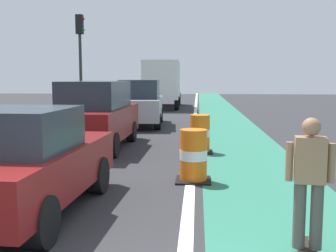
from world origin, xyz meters
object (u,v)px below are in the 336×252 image
at_px(delivery_truck_down_block, 163,81).
at_px(parked_suv_second, 96,114).
at_px(traffic_light_corner, 80,49).
at_px(traffic_barrel_front, 193,156).
at_px(parked_sedan_nearest, 22,163).
at_px(traffic_barrel_mid, 200,134).
at_px(skateboarder_on_lane, 309,182).
at_px(parked_suv_third, 140,103).
at_px(pedestrian_crossing, 94,103).

bearing_deg(delivery_truck_down_block, parked_suv_second, -92.09).
distance_m(parked_suv_second, traffic_light_corner, 8.24).
bearing_deg(traffic_barrel_front, parked_sedan_nearest, -139.13).
bearing_deg(traffic_barrel_mid, skateboarder_on_lane, -79.45).
xyz_separation_m(parked_suv_second, parked_suv_third, (0.53, 5.95, 0.00)).
bearing_deg(parked_suv_third, pedestrian_crossing, 141.08).
bearing_deg(traffic_barrel_mid, parked_suv_second, 170.85).
bearing_deg(pedestrian_crossing, parked_suv_second, -75.31).
relative_size(skateboarder_on_lane, parked_suv_second, 0.36).
height_order(parked_suv_third, delivery_truck_down_block, delivery_truck_down_block).
relative_size(parked_suv_third, pedestrian_crossing, 2.92).
bearing_deg(traffic_light_corner, parked_suv_second, -71.07).
height_order(parked_suv_third, traffic_barrel_front, parked_suv_third).
height_order(traffic_barrel_front, pedestrian_crossing, pedestrian_crossing).
height_order(delivery_truck_down_block, pedestrian_crossing, delivery_truck_down_block).
xyz_separation_m(parked_suv_third, traffic_light_corner, (-3.08, 1.49, 2.47)).
bearing_deg(parked_sedan_nearest, traffic_light_corner, 102.01).
relative_size(parked_suv_second, delivery_truck_down_block, 0.61).
relative_size(parked_suv_second, traffic_light_corner, 0.91).
xyz_separation_m(parked_suv_second, traffic_light_corner, (-2.55, 7.44, 2.47)).
relative_size(delivery_truck_down_block, traffic_light_corner, 1.50).
bearing_deg(delivery_truck_down_block, parked_suv_third, -90.49).
relative_size(parked_sedan_nearest, pedestrian_crossing, 2.60).
relative_size(parked_suv_third, traffic_barrel_mid, 4.31).
relative_size(parked_suv_second, traffic_barrel_front, 4.25).
bearing_deg(parked_sedan_nearest, skateboarder_on_lane, -16.46).
bearing_deg(traffic_light_corner, parked_suv_third, -25.86).
height_order(parked_sedan_nearest, traffic_barrel_front, parked_sedan_nearest).
distance_m(parked_sedan_nearest, traffic_light_corner, 14.17).
distance_m(parked_suv_second, traffic_barrel_front, 4.92).
bearing_deg(skateboarder_on_lane, traffic_light_corner, 115.23).
bearing_deg(traffic_light_corner, skateboarder_on_lane, -64.77).
distance_m(parked_sedan_nearest, pedestrian_crossing, 14.46).
distance_m(skateboarder_on_lane, parked_suv_second, 8.60).
relative_size(skateboarder_on_lane, traffic_light_corner, 0.33).
bearing_deg(delivery_truck_down_block, traffic_light_corner, -108.27).
distance_m(traffic_barrel_mid, delivery_truck_down_block, 17.79).
distance_m(parked_suv_second, parked_suv_third, 5.97).
height_order(parked_sedan_nearest, traffic_barrel_mid, parked_sedan_nearest).
bearing_deg(skateboarder_on_lane, parked_suv_second, 120.99).
relative_size(parked_suv_second, traffic_barrel_mid, 4.25).
height_order(skateboarder_on_lane, traffic_barrel_front, skateboarder_on_lane).
relative_size(traffic_barrel_front, delivery_truck_down_block, 0.14).
bearing_deg(parked_suv_second, skateboarder_on_lane, -59.01).
xyz_separation_m(traffic_barrel_mid, traffic_light_corner, (-5.70, 7.95, 2.97)).
relative_size(parked_suv_third, delivery_truck_down_block, 0.61).
height_order(skateboarder_on_lane, pedestrian_crossing, skateboarder_on_lane).
bearing_deg(traffic_barrel_front, pedestrian_crossing, 113.19).
xyz_separation_m(parked_suv_second, traffic_barrel_mid, (3.15, -0.51, -0.50)).
xyz_separation_m(parked_suv_second, delivery_truck_down_block, (0.62, 17.05, 0.81)).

